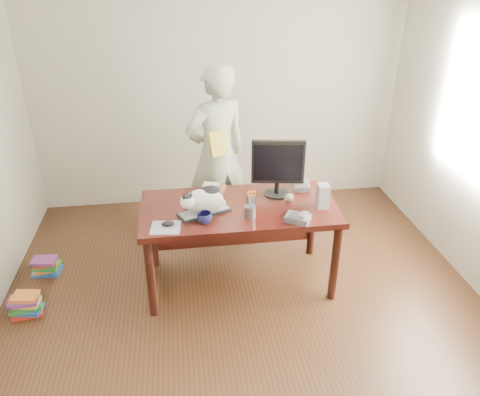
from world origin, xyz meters
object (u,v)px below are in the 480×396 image
at_px(phone, 298,218).
at_px(book_pile_b, 46,266).
at_px(speaker, 323,196).
at_px(calculator, 302,185).
at_px(keyboard, 204,212).
at_px(baseball, 289,198).
at_px(monitor, 278,165).
at_px(pen_cup, 250,210).
at_px(book_pile_a, 26,305).
at_px(mouse, 168,224).
at_px(coffee_mug, 205,218).
at_px(book_stack, 213,189).
at_px(cat, 202,200).
at_px(person, 217,155).
at_px(desk, 238,217).

height_order(phone, book_pile_b, phone).
bearing_deg(speaker, calculator, 103.50).
bearing_deg(calculator, keyboard, -147.01).
distance_m(baseball, book_pile_b, 2.28).
xyz_separation_m(monitor, baseball, (0.08, -0.13, -0.24)).
bearing_deg(phone, pen_cup, -165.44).
bearing_deg(monitor, book_pile_a, -162.20).
relative_size(monitor, mouse, 4.67).
bearing_deg(mouse, coffee_mug, 8.39).
bearing_deg(book_stack, mouse, -106.62).
bearing_deg(cat, book_pile_b, 139.60).
bearing_deg(mouse, person, 72.72).
bearing_deg(calculator, monitor, -143.88).
xyz_separation_m(book_stack, calculator, (0.79, -0.01, -0.01)).
bearing_deg(monitor, keyboard, -151.86).
distance_m(cat, book_stack, 0.38).
height_order(phone, person, person).
height_order(pen_cup, baseball, pen_cup).
height_order(desk, baseball, baseball).
bearing_deg(pen_cup, mouse, -175.19).
bearing_deg(mouse, calculator, 29.63).
xyz_separation_m(pen_cup, book_stack, (-0.25, 0.47, -0.03)).
height_order(cat, pen_cup, cat).
distance_m(coffee_mug, phone, 0.72).
bearing_deg(calculator, coffee_mug, -138.88).
relative_size(coffee_mug, speaker, 0.56).
xyz_separation_m(mouse, person, (0.47, 1.09, 0.10)).
height_order(coffee_mug, speaker, speaker).
bearing_deg(cat, mouse, -172.80).
relative_size(phone, speaker, 1.12).
bearing_deg(coffee_mug, person, 79.76).
height_order(desk, monitor, monitor).
height_order(calculator, book_pile_a, calculator).
height_order(desk, book_pile_a, desk).
height_order(pen_cup, phone, pen_cup).
distance_m(speaker, baseball, 0.28).
height_order(monitor, pen_cup, monitor).
bearing_deg(desk, coffee_mug, -133.33).
xyz_separation_m(coffee_mug, book_pile_a, (-1.45, 0.04, -0.71)).
bearing_deg(phone, monitor, 130.29).
relative_size(pen_cup, calculator, 1.13).
distance_m(monitor, book_pile_b, 2.29).
bearing_deg(book_pile_b, calculator, -2.28).
xyz_separation_m(monitor, book_pile_b, (-2.06, 0.20, -0.96)).
bearing_deg(cat, book_stack, 49.92).
relative_size(keyboard, pen_cup, 1.91).
bearing_deg(baseball, coffee_mug, -160.20).
bearing_deg(speaker, mouse, -171.55).
bearing_deg(person, book_pile_b, -6.86).
xyz_separation_m(desk, cat, (-0.30, -0.17, 0.27)).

